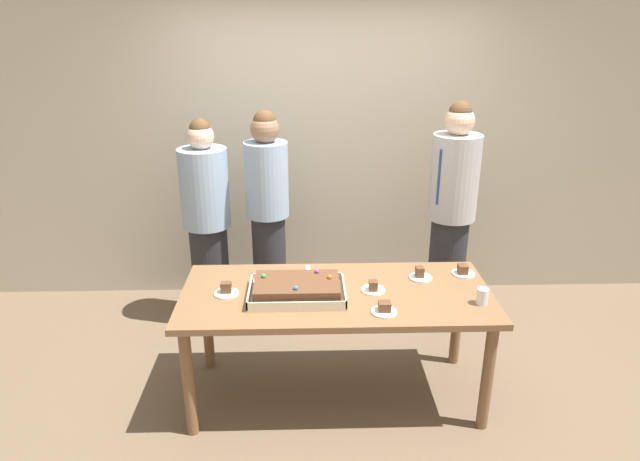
% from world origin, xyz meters
% --- Properties ---
extents(ground_plane, '(12.00, 12.00, 0.00)m').
position_xyz_m(ground_plane, '(0.00, 0.00, 0.00)').
color(ground_plane, brown).
extents(interior_back_panel, '(8.00, 0.12, 3.00)m').
position_xyz_m(interior_back_panel, '(0.00, 1.60, 1.50)').
color(interior_back_panel, '#B2A893').
rests_on(interior_back_panel, ground_plane).
extents(party_table, '(1.92, 0.84, 0.76)m').
position_xyz_m(party_table, '(0.00, 0.00, 0.67)').
color(party_table, brown).
rests_on(party_table, ground_plane).
extents(sheet_cake, '(0.58, 0.39, 0.12)m').
position_xyz_m(sheet_cake, '(-0.24, -0.04, 0.81)').
color(sheet_cake, beige).
rests_on(sheet_cake, party_table).
extents(plated_slice_near_left, '(0.15, 0.15, 0.07)m').
position_xyz_m(plated_slice_near_left, '(-0.68, -0.01, 0.78)').
color(plated_slice_near_left, white).
rests_on(plated_slice_near_left, party_table).
extents(plated_slice_near_right, '(0.15, 0.15, 0.07)m').
position_xyz_m(plated_slice_near_right, '(0.23, 0.01, 0.78)').
color(plated_slice_near_right, white).
rests_on(plated_slice_near_right, party_table).
extents(plated_slice_far_left, '(0.15, 0.15, 0.07)m').
position_xyz_m(plated_slice_far_left, '(0.85, 0.22, 0.78)').
color(plated_slice_far_left, white).
rests_on(plated_slice_far_left, party_table).
extents(plated_slice_far_right, '(0.15, 0.15, 0.08)m').
position_xyz_m(plated_slice_far_right, '(0.55, 0.18, 0.78)').
color(plated_slice_far_right, white).
rests_on(plated_slice_far_right, party_table).
extents(plated_slice_center_front, '(0.15, 0.15, 0.06)m').
position_xyz_m(plated_slice_center_front, '(0.26, -0.26, 0.78)').
color(plated_slice_center_front, white).
rests_on(plated_slice_center_front, party_table).
extents(drink_cup_nearest, '(0.07, 0.07, 0.10)m').
position_xyz_m(drink_cup_nearest, '(0.85, -0.18, 0.81)').
color(drink_cup_nearest, white).
rests_on(drink_cup_nearest, party_table).
extents(cake_server_utensil, '(0.03, 0.20, 0.01)m').
position_xyz_m(cake_server_utensil, '(-0.17, 0.28, 0.76)').
color(cake_server_utensil, silver).
rests_on(cake_server_utensil, party_table).
extents(person_serving_front, '(0.37, 0.37, 1.65)m').
position_xyz_m(person_serving_front, '(-0.95, 1.03, 0.85)').
color(person_serving_front, '#28282D').
rests_on(person_serving_front, ground_plane).
extents(person_green_shirt_behind, '(0.33, 0.33, 1.72)m').
position_xyz_m(person_green_shirt_behind, '(-0.47, 1.01, 0.90)').
color(person_green_shirt_behind, '#28282D').
rests_on(person_green_shirt_behind, ground_plane).
extents(person_striped_tie_right, '(0.36, 0.36, 1.79)m').
position_xyz_m(person_striped_tie_right, '(0.93, 0.91, 0.93)').
color(person_striped_tie_right, '#28282D').
rests_on(person_striped_tie_right, ground_plane).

